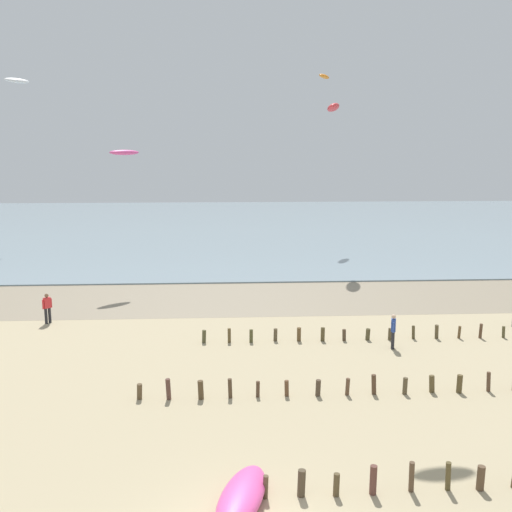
# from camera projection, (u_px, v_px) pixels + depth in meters

# --- Properties ---
(wet_sand_strip) EXTENTS (120.00, 8.85, 0.01)m
(wet_sand_strip) POSITION_uv_depth(u_px,v_px,m) (232.00, 298.00, 37.61)
(wet_sand_strip) COLOR gray
(wet_sand_strip) RESTS_ON ground
(sea) EXTENTS (160.00, 70.00, 0.10)m
(sea) POSITION_uv_depth(u_px,v_px,m) (228.00, 225.00, 76.35)
(sea) COLOR #7F939E
(sea) RESTS_ON ground
(groyne_near) EXTENTS (11.58, 0.34, 0.92)m
(groyne_near) POSITION_uv_depth(u_px,v_px,m) (472.00, 477.00, 16.13)
(groyne_near) COLOR brown
(groyne_near) RESTS_ON ground
(groyne_mid) EXTENTS (19.81, 0.37, 0.86)m
(groyne_mid) POSITION_uv_depth(u_px,v_px,m) (396.00, 385.00, 22.66)
(groyne_mid) COLOR brown
(groyne_mid) RESTS_ON ground
(groyne_far) EXTENTS (15.64, 0.36, 0.78)m
(groyne_far) POSITION_uv_depth(u_px,v_px,m) (345.00, 334.00, 29.15)
(groyne_far) COLOR #4A482D
(groyne_far) RESTS_ON ground
(person_nearest_camera) EXTENTS (0.31, 0.55, 1.71)m
(person_nearest_camera) POSITION_uv_depth(u_px,v_px,m) (393.00, 330.00, 27.85)
(person_nearest_camera) COLOR #232328
(person_nearest_camera) RESTS_ON ground
(person_by_waterline) EXTENTS (0.43, 0.43, 1.71)m
(person_by_waterline) POSITION_uv_depth(u_px,v_px,m) (47.00, 307.00, 31.99)
(person_by_waterline) COLOR #232328
(person_by_waterline) RESTS_ON ground
(grounded_kite) EXTENTS (1.98, 3.30, 0.62)m
(grounded_kite) POSITION_uv_depth(u_px,v_px,m) (242.00, 497.00, 15.34)
(grounded_kite) COLOR #E54C99
(grounded_kite) RESTS_ON ground
(kite_aloft_1) EXTENTS (2.53, 2.67, 0.75)m
(kite_aloft_1) POSITION_uv_depth(u_px,v_px,m) (17.00, 81.00, 58.15)
(kite_aloft_1) COLOR white
(kite_aloft_2) EXTENTS (1.98, 3.41, 0.93)m
(kite_aloft_2) POSITION_uv_depth(u_px,v_px,m) (333.00, 107.00, 47.25)
(kite_aloft_2) COLOR red
(kite_aloft_4) EXTENTS (2.28, 2.10, 0.39)m
(kite_aloft_4) POSITION_uv_depth(u_px,v_px,m) (124.00, 152.00, 40.44)
(kite_aloft_4) COLOR #E54C99
(kite_aloft_5) EXTENTS (1.89, 2.66, 0.59)m
(kite_aloft_5) POSITION_uv_depth(u_px,v_px,m) (324.00, 76.00, 58.44)
(kite_aloft_5) COLOR orange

